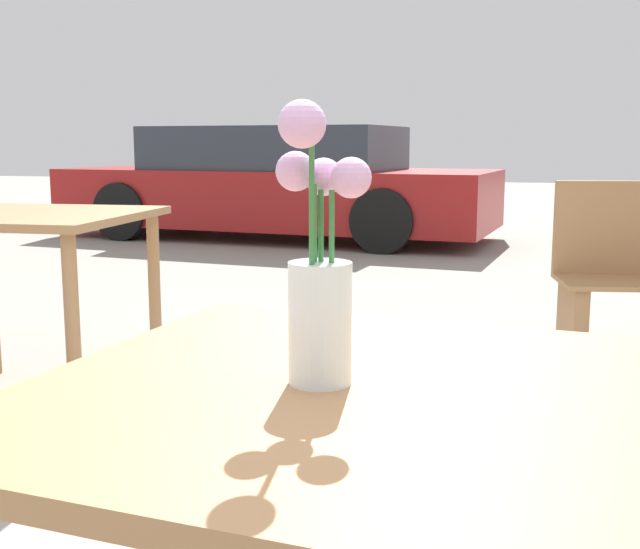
% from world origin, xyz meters
% --- Properties ---
extents(table_front, '(0.91, 0.88, 0.71)m').
position_xyz_m(table_front, '(0.00, 0.00, 0.61)').
color(table_front, '#9E7047').
rests_on(table_front, ground_plane).
extents(flower_vase, '(0.12, 0.13, 0.35)m').
position_xyz_m(flower_vase, '(-0.06, -0.00, 0.84)').
color(flower_vase, silver).
rests_on(flower_vase, table_front).
extents(table_back, '(0.94, 0.87, 0.75)m').
position_xyz_m(table_back, '(-1.69, 1.67, 0.64)').
color(table_back, '#9E7047').
rests_on(table_back, ground_plane).
extents(parked_car, '(4.69, 2.08, 1.17)m').
position_xyz_m(parked_car, '(-2.51, 7.18, 0.57)').
color(parked_car, maroon).
rests_on(parked_car, ground_plane).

